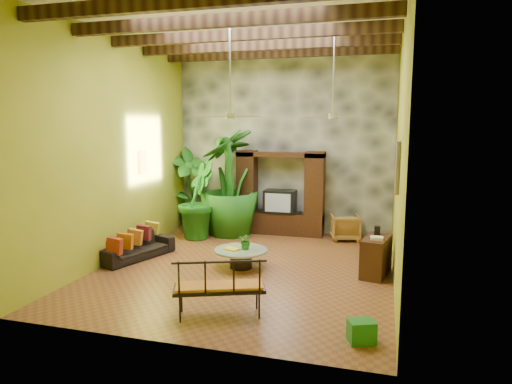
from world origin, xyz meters
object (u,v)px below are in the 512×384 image
(ceiling_fan_back, at_px, (333,107))
(sofa, at_px, (135,247))
(coffee_table, at_px, (241,256))
(iron_bench, at_px, (218,285))
(side_console, at_px, (376,256))
(green_bin, at_px, (362,331))
(ceiling_fan_front, at_px, (230,105))
(entertainment_center, at_px, (280,199))
(wicker_armchair, at_px, (345,227))
(tall_plant_c, at_px, (230,182))
(tall_plant_a, at_px, (190,188))
(tall_plant_b, at_px, (197,199))

(ceiling_fan_back, relative_size, sofa, 1.02)
(ceiling_fan_back, distance_m, coffee_table, 3.79)
(iron_bench, distance_m, side_console, 3.66)
(iron_bench, xyz_separation_m, green_bin, (2.23, -0.21, -0.38))
(ceiling_fan_front, distance_m, sofa, 4.00)
(ceiling_fan_front, height_order, green_bin, ceiling_fan_front)
(entertainment_center, distance_m, iron_bench, 5.67)
(ceiling_fan_back, bearing_deg, entertainment_center, 129.57)
(entertainment_center, bearing_deg, sofa, -130.04)
(wicker_armchair, xyz_separation_m, tall_plant_c, (-3.11, -0.27, 1.11))
(tall_plant_a, relative_size, tall_plant_b, 1.13)
(tall_plant_b, height_order, green_bin, tall_plant_b)
(ceiling_fan_front, distance_m, wicker_armchair, 4.98)
(tall_plant_b, bearing_deg, tall_plant_c, 38.85)
(tall_plant_a, distance_m, green_bin, 7.83)
(ceiling_fan_front, height_order, coffee_table, ceiling_fan_front)
(entertainment_center, bearing_deg, coffee_table, -92.19)
(iron_bench, bearing_deg, entertainment_center, 71.53)
(side_console, xyz_separation_m, green_bin, (-0.12, -3.02, -0.23))
(tall_plant_c, distance_m, iron_bench, 5.53)
(sofa, xyz_separation_m, side_console, (5.30, 0.31, 0.12))
(coffee_table, bearing_deg, tall_plant_b, 131.94)
(wicker_armchair, height_order, side_console, side_console)
(green_bin, bearing_deg, wicker_armchair, 97.35)
(sofa, relative_size, tall_plant_a, 0.77)
(tall_plant_b, relative_size, green_bin, 5.73)
(side_console, bearing_deg, ceiling_fan_front, -154.76)
(entertainment_center, bearing_deg, ceiling_fan_back, -50.43)
(ceiling_fan_front, distance_m, tall_plant_c, 3.83)
(wicker_armchair, xyz_separation_m, coffee_table, (-1.92, -2.99, -0.08))
(ceiling_fan_front, xyz_separation_m, tall_plant_c, (-1.11, 3.10, -1.96))
(ceiling_fan_back, relative_size, green_bin, 5.10)
(iron_bench, xyz_separation_m, side_console, (2.35, 2.80, -0.15))
(ceiling_fan_front, relative_size, coffee_table, 1.65)
(ceiling_fan_front, xyz_separation_m, sofa, (-2.45, 0.38, -3.13))
(wicker_armchair, relative_size, green_bin, 2.01)
(wicker_armchair, distance_m, side_console, 2.81)
(iron_bench, bearing_deg, tall_plant_a, 96.42)
(ceiling_fan_back, bearing_deg, tall_plant_a, 156.43)
(entertainment_center, xyz_separation_m, ceiling_fan_front, (-0.20, -3.54, 2.44))
(coffee_table, bearing_deg, sofa, 179.99)
(side_console, relative_size, green_bin, 2.68)
(ceiling_fan_back, relative_size, coffee_table, 1.65)
(tall_plant_a, xyz_separation_m, side_console, (5.30, -2.76, -0.79))
(tall_plant_b, distance_m, tall_plant_c, 1.02)
(sofa, distance_m, tall_plant_b, 2.35)
(sofa, distance_m, iron_bench, 3.87)
(coffee_table, bearing_deg, tall_plant_c, 113.62)
(tall_plant_c, relative_size, green_bin, 7.92)
(sofa, xyz_separation_m, tall_plant_a, (0.00, 3.07, 0.92))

